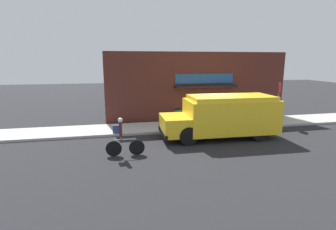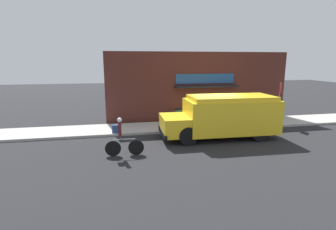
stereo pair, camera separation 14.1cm
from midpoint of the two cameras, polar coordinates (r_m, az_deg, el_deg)
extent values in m
plane|color=#232326|center=(15.47, 10.32, -3.43)|extent=(70.00, 70.00, 0.00)
cube|color=#ADAAA3|center=(16.55, 8.79, -2.14)|extent=(28.00, 2.43, 0.13)
cube|color=#4C231E|center=(17.67, 7.23, 6.10)|extent=(12.39, 0.18, 4.57)
cube|color=#1E4C93|center=(17.62, 8.35, 7.84)|extent=(3.99, 0.05, 0.63)
cube|color=black|center=(17.34, 8.67, 6.17)|extent=(4.19, 0.71, 0.10)
cube|color=yellow|center=(14.15, 13.71, -0.14)|extent=(4.73, 2.35, 1.70)
cube|color=yellow|center=(13.34, 1.73, -2.21)|extent=(1.37, 2.08, 0.94)
cube|color=yellow|center=(13.99, 13.90, 3.68)|extent=(4.35, 2.17, 0.21)
cube|color=black|center=(13.33, -0.89, -3.86)|extent=(0.18, 2.19, 0.24)
cube|color=red|center=(14.95, 7.12, 1.06)|extent=(0.04, 0.44, 0.44)
cylinder|color=black|center=(14.42, 2.84, -2.51)|extent=(0.91, 0.28, 0.90)
cylinder|color=black|center=(12.64, 4.73, -4.61)|extent=(0.91, 0.28, 0.90)
cylinder|color=black|center=(15.64, 16.23, -1.84)|extent=(0.91, 0.28, 0.90)
cylinder|color=black|center=(14.01, 19.63, -3.63)|extent=(0.91, 0.28, 0.90)
cylinder|color=black|center=(11.43, -6.60, -7.02)|extent=(0.68, 0.07, 0.67)
cylinder|color=black|center=(11.45, -11.53, -7.16)|extent=(0.68, 0.07, 0.67)
cylinder|color=#999EA3|center=(11.31, -9.13, -5.24)|extent=(0.93, 0.08, 0.04)
cylinder|color=#999EA3|center=(11.30, -10.01, -4.97)|extent=(0.04, 0.04, 0.12)
cube|color=#561E1E|center=(11.20, -10.07, -3.16)|extent=(0.13, 0.21, 0.62)
sphere|color=white|center=(11.10, -10.15, -1.09)|extent=(0.20, 0.20, 0.20)
cube|color=navy|center=(11.20, -11.05, -3.04)|extent=(0.27, 0.15, 0.36)
cylinder|color=slate|center=(17.76, 23.16, 2.41)|extent=(0.07, 0.07, 2.55)
cube|color=red|center=(17.61, 23.49, 5.35)|extent=(0.45, 0.45, 0.60)
cylinder|color=#2D5138|center=(16.75, 2.61, -0.16)|extent=(0.50, 0.50, 0.83)
cylinder|color=black|center=(16.67, 2.63, 1.30)|extent=(0.51, 0.51, 0.04)
camera|label=1|loc=(0.07, -89.72, 0.06)|focal=28.00mm
camera|label=2|loc=(0.07, 90.28, -0.06)|focal=28.00mm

